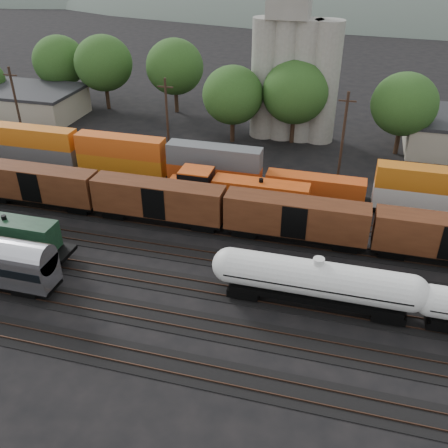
# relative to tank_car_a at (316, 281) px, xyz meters

# --- Properties ---
(ground) EXTENTS (600.00, 600.00, 0.00)m
(ground) POSITION_rel_tank_car_a_xyz_m (-11.78, 5.00, -2.91)
(ground) COLOR black
(tracks) EXTENTS (180.00, 33.20, 0.20)m
(tracks) POSITION_rel_tank_car_a_xyz_m (-11.78, 5.00, -2.86)
(tracks) COLOR black
(tracks) RESTS_ON ground
(tank_car_a) EXTENTS (18.78, 3.36, 4.92)m
(tank_car_a) POSITION_rel_tank_car_a_xyz_m (0.00, 0.00, 0.00)
(tank_car_a) COLOR white
(tank_car_a) RESTS_ON ground
(orange_locomotive) EXTENTS (18.49, 3.08, 4.62)m
(orange_locomotive) POSITION_rel_tank_car_a_xyz_m (-11.14, 15.00, -0.28)
(orange_locomotive) COLOR black
(orange_locomotive) RESTS_ON ground
(boxcar_string) EXTENTS (169.00, 2.90, 4.20)m
(boxcar_string) POSITION_rel_tank_car_a_xyz_m (-3.23, 10.00, 0.21)
(boxcar_string) COLOR black
(boxcar_string) RESTS_ON ground
(container_wall) EXTENTS (160.00, 2.60, 5.80)m
(container_wall) POSITION_rel_tank_car_a_xyz_m (-22.02, 20.00, -0.17)
(container_wall) COLOR black
(container_wall) RESTS_ON ground
(grain_silo) EXTENTS (13.40, 5.00, 29.00)m
(grain_silo) POSITION_rel_tank_car_a_xyz_m (-8.50, 41.00, 8.35)
(grain_silo) COLOR gray
(grain_silo) RESTS_ON ground
(industrial_sheds) EXTENTS (119.38, 17.26, 5.10)m
(industrial_sheds) POSITION_rel_tank_car_a_xyz_m (-5.16, 40.25, -0.35)
(industrial_sheds) COLOR #9E937F
(industrial_sheds) RESTS_ON ground
(tree_band) EXTENTS (163.24, 21.67, 13.17)m
(tree_band) POSITION_rel_tank_car_a_xyz_m (-15.92, 43.02, 4.36)
(tree_band) COLOR black
(tree_band) RESTS_ON ground
(utility_poles) EXTENTS (122.20, 0.36, 12.00)m
(utility_poles) POSITION_rel_tank_car_a_xyz_m (-11.78, 27.00, 3.30)
(utility_poles) COLOR black
(utility_poles) RESTS_ON ground
(distant_hills) EXTENTS (860.00, 286.00, 130.00)m
(distant_hills) POSITION_rel_tank_car_a_xyz_m (12.13, 265.00, -23.47)
(distant_hills) COLOR #59665B
(distant_hills) RESTS_ON ground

